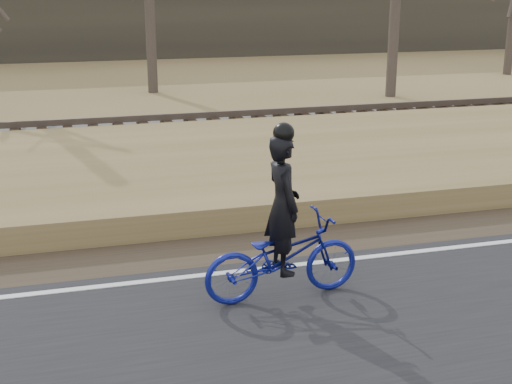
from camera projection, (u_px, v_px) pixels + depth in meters
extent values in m
plane|color=#94754B|center=(89.00, 299.00, 9.18)|extent=(120.00, 120.00, 0.00)
cube|color=silver|center=(87.00, 288.00, 9.35)|extent=(120.00, 0.12, 0.01)
cube|color=#473A2B|center=(84.00, 263.00, 10.28)|extent=(120.00, 1.60, 0.04)
cube|color=#94754B|center=(75.00, 192.00, 12.99)|extent=(120.00, 5.00, 0.44)
cube|color=slate|center=(69.00, 147.00, 16.49)|extent=(120.00, 3.00, 0.45)
cube|color=black|center=(68.00, 134.00, 16.41)|extent=(120.00, 2.40, 0.14)
cube|color=brown|center=(69.00, 134.00, 15.70)|extent=(120.00, 0.07, 0.15)
cube|color=brown|center=(67.00, 122.00, 17.03)|extent=(120.00, 0.07, 0.15)
imported|color=navy|center=(282.00, 257.00, 8.97)|extent=(2.08, 0.84, 1.07)
imported|color=black|center=(283.00, 205.00, 8.77)|extent=(0.46, 0.67, 1.76)
sphere|color=black|center=(284.00, 133.00, 8.51)|extent=(0.26, 0.26, 0.26)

